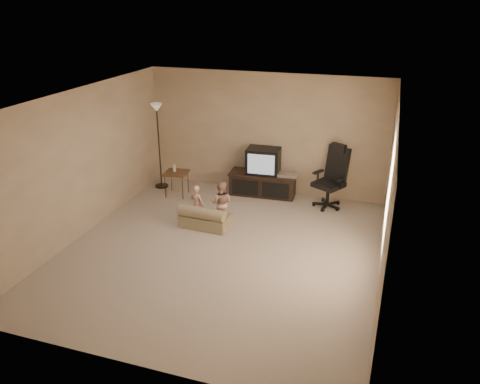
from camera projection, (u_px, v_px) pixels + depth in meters
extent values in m
plane|color=#C0AD98|center=(221.00, 250.00, 7.71)|extent=(5.50, 5.50, 0.00)
plane|color=silver|center=(218.00, 99.00, 6.75)|extent=(5.50, 5.50, 0.00)
plane|color=#CAA98C|center=(266.00, 134.00, 9.64)|extent=(5.00, 0.00, 5.00)
plane|color=#CAA98C|center=(128.00, 271.00, 4.82)|extent=(5.00, 0.00, 5.00)
plane|color=#CAA98C|center=(82.00, 163.00, 7.94)|extent=(0.00, 5.50, 5.50)
plane|color=#CAA98C|center=(388.00, 200.00, 6.52)|extent=(0.00, 5.50, 5.50)
cube|color=black|center=(263.00, 185.00, 9.81)|extent=(1.37, 0.56, 0.43)
cube|color=black|center=(263.00, 174.00, 9.71)|extent=(1.41, 0.61, 0.04)
cube|color=black|center=(245.00, 187.00, 9.66)|extent=(0.56, 0.05, 0.33)
cube|color=black|center=(276.00, 190.00, 9.51)|extent=(0.56, 0.05, 0.33)
cube|color=black|center=(263.00, 161.00, 9.62)|extent=(0.70, 0.52, 0.53)
cube|color=white|center=(261.00, 165.00, 9.40)|extent=(0.55, 0.04, 0.41)
cube|color=silver|center=(288.00, 175.00, 9.53)|extent=(0.40, 0.29, 0.06)
cylinder|color=black|center=(328.00, 195.00, 9.21)|extent=(0.07, 0.07, 0.40)
cube|color=black|center=(329.00, 184.00, 9.12)|extent=(0.68, 0.68, 0.09)
cube|color=black|center=(337.00, 164.00, 9.13)|extent=(0.50, 0.39, 0.70)
cube|color=black|center=(339.00, 148.00, 9.00)|extent=(0.31, 0.23, 0.16)
cube|color=black|center=(318.00, 172.00, 9.23)|extent=(0.20, 0.28, 0.04)
cube|color=black|center=(341.00, 179.00, 8.86)|extent=(0.20, 0.28, 0.04)
cube|color=brown|center=(176.00, 173.00, 9.66)|extent=(0.51, 0.51, 0.03)
cylinder|color=#2E2114|center=(165.00, 187.00, 9.62)|extent=(0.01, 0.01, 0.51)
cylinder|color=#2E2114|center=(183.00, 188.00, 9.55)|extent=(0.01, 0.01, 0.51)
cylinder|color=#2E2114|center=(171.00, 180.00, 9.96)|extent=(0.01, 0.01, 0.51)
cylinder|color=#2E2114|center=(188.00, 182.00, 9.89)|extent=(0.01, 0.01, 0.51)
cylinder|color=beige|center=(174.00, 168.00, 9.67)|extent=(0.07, 0.07, 0.13)
cone|color=#D9B98E|center=(174.00, 164.00, 9.63)|extent=(0.05, 0.05, 0.05)
cylinder|color=#2E2114|center=(162.00, 186.00, 10.29)|extent=(0.29, 0.29, 0.03)
cylinder|color=#2E2114|center=(159.00, 148.00, 9.96)|extent=(0.03, 0.03, 1.73)
cone|color=beige|center=(156.00, 108.00, 9.62)|extent=(0.24, 0.24, 0.16)
cube|color=#9B8C69|center=(206.00, 220.00, 8.49)|extent=(0.91, 0.53, 0.23)
cylinder|color=#9B8C69|center=(202.00, 213.00, 8.27)|extent=(0.88, 0.26, 0.21)
imported|color=tan|center=(197.00, 205.00, 8.46)|extent=(0.33, 0.28, 0.76)
imported|color=tan|center=(221.00, 203.00, 8.47)|extent=(0.42, 0.27, 0.82)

